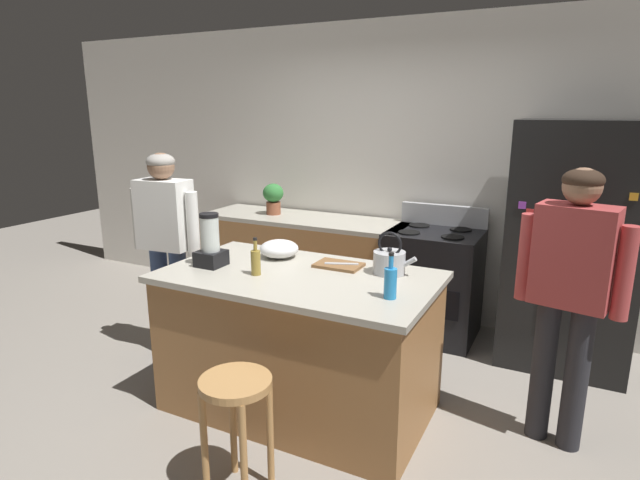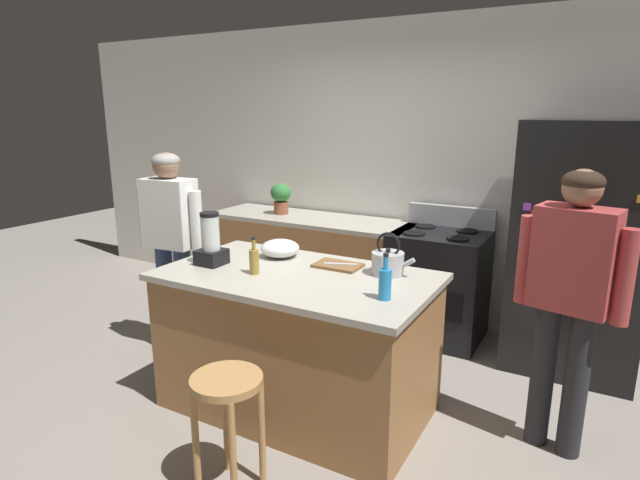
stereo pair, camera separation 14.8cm
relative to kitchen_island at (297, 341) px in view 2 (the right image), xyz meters
The scene contains 17 objects.
ground_plane 0.46m from the kitchen_island, ahead, with size 14.00×14.00×0.00m, color gray.
back_wall 2.14m from the kitchen_island, 90.00° to the left, with size 8.00×0.10×2.70m, color silver.
kitchen_island is the anchor object (origin of this frame).
back_counter_run 1.74m from the kitchen_island, 117.30° to the left, with size 2.00×0.64×0.92m.
refrigerator 2.17m from the kitchen_island, 44.93° to the left, with size 0.90×0.73×1.85m.
stove_range 1.59m from the kitchen_island, 72.99° to the left, with size 0.76×0.65×1.10m.
person_by_island_left 1.39m from the kitchen_island, behind, with size 0.60×0.26×1.61m.
person_by_sink_right 1.64m from the kitchen_island, 13.22° to the left, with size 0.60×0.30×1.62m.
bar_stool 0.85m from the kitchen_island, 82.42° to the right, with size 0.36×0.36×0.64m.
potted_plant 2.02m from the kitchen_island, 126.31° to the left, with size 0.20×0.20×0.30m.
blender_appliance 0.86m from the kitchen_island, behind, with size 0.17×0.17×0.35m.
bottle_vinegar 0.60m from the kitchen_island, 149.63° to the right, with size 0.06×0.06×0.24m.
bottle_soda 0.87m from the kitchen_island, 12.95° to the right, with size 0.07×0.07×0.26m.
mixing_bowl 0.66m from the kitchen_island, 138.13° to the left, with size 0.27×0.27×0.12m, color white.
tea_kettle 0.78m from the kitchen_island, 27.89° to the left, with size 0.28×0.20×0.27m.
cutting_board 0.56m from the kitchen_island, 57.46° to the left, with size 0.30×0.20×0.02m, color brown.
chef_knife 0.57m from the kitchen_island, 54.34° to the left, with size 0.22×0.03×0.01m, color #B7BABF.
Camera 2 is at (1.63, -2.61, 1.92)m, focal length 29.07 mm.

